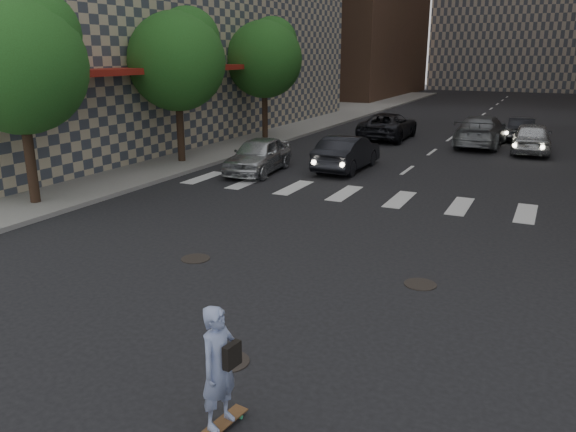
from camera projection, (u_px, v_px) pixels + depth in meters
name	position (u px, v px, depth m)	size (l,w,h in m)	color
ground	(242.00, 292.00, 11.79)	(160.00, 160.00, 0.00)	black
sidewalk_left	(202.00, 131.00, 35.09)	(13.00, 80.00, 0.15)	gray
tree_a	(22.00, 59.00, 17.13)	(4.20, 4.20, 6.60)	#382619
tree_b	(179.00, 57.00, 24.05)	(4.20, 4.20, 6.60)	#382619
tree_c	(266.00, 56.00, 30.97)	(4.20, 4.20, 6.60)	#382619
manhole_a	(228.00, 361.00, 9.13)	(0.70, 0.70, 0.02)	black
manhole_b	(196.00, 259.00, 13.66)	(0.70, 0.70, 0.02)	black
manhole_c	(420.00, 284.00, 12.15)	(0.70, 0.70, 0.02)	black
skateboarder	(219.00, 367.00, 7.23)	(0.50, 0.92, 1.79)	brown
silver_sedan	(259.00, 155.00, 23.27)	(1.73, 4.29, 1.46)	#B8BBBF
traffic_car_a	(347.00, 153.00, 23.82)	(1.55, 4.46, 1.47)	black
traffic_car_b	(482.00, 131.00, 29.79)	(2.27, 5.58, 1.62)	slate
traffic_car_c	(388.00, 126.00, 32.35)	(2.46, 5.34, 1.48)	black
traffic_car_d	(531.00, 137.00, 27.84)	(1.82, 4.52, 1.54)	#A2A5A9
traffic_car_e	(521.00, 129.00, 31.91)	(1.36, 3.90, 1.28)	black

